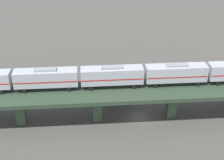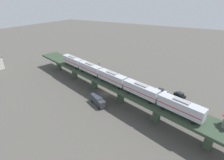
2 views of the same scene
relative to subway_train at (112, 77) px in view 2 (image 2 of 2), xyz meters
name	(u,v)px [view 2 (image 2 of 2)]	position (x,y,z in m)	size (l,w,h in m)	color
ground_plane	(105,94)	(2.85, 4.83, -9.30)	(400.00, 400.00, 0.00)	#4C4944
elevated_viaduct	(105,80)	(2.81, 4.68, -3.47)	(33.58, 90.72, 6.76)	#2C3D2C
subway_train	(112,77)	(0.00, 0.00, 0.00)	(20.00, 60.73, 4.45)	#ADB2BA
street_car_white	(161,91)	(14.30, -14.03, -8.36)	(2.43, 4.61, 1.89)	silver
street_car_black	(180,95)	(14.99, -21.25, -8.36)	(3.80, 4.70, 1.89)	black
delivery_truck	(98,100)	(-5.11, 2.79, -7.54)	(5.29, 7.43, 3.20)	#333338
street_lamp	(99,67)	(17.83, 17.48, -5.19)	(0.44, 0.44, 6.94)	black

